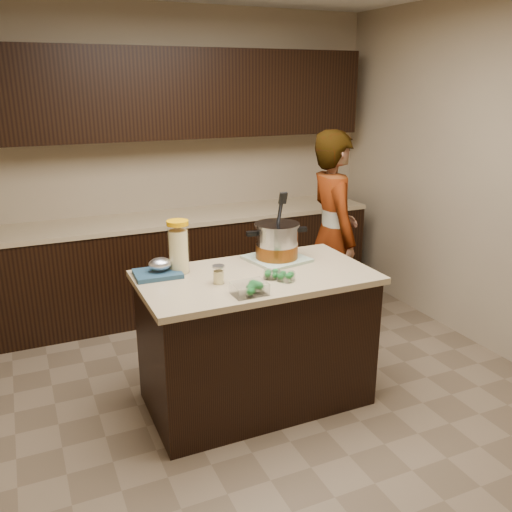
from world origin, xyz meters
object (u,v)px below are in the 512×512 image
Objects in this scene: island at (256,339)px; stock_pot at (277,243)px; lemonade_pitcher at (179,249)px; person at (333,235)px.

stock_pot reaches higher than island.
island is 0.77m from lemonade_pitcher.
person is at bearing 18.65° from lemonade_pitcher.
stock_pot is 0.25× the size of person.
island is 3.42× the size of stock_pot.
island is at bearing 135.46° from person.
island is 0.86× the size of person.
stock_pot is at bearing 39.45° from island.
stock_pot is 0.94m from person.
lemonade_pitcher is 0.19× the size of person.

